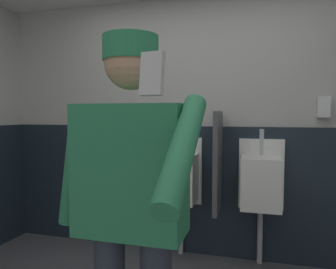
% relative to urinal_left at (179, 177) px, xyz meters
% --- Properties ---
extents(wall_back, '(4.75, 0.12, 2.51)m').
position_rel_urinal_left_xyz_m(wall_back, '(0.18, 0.22, 0.48)').
color(wall_back, '#B2B2AD').
rests_on(wall_back, ground_plane).
extents(wainscot_band_back, '(4.15, 0.03, 1.26)m').
position_rel_urinal_left_xyz_m(wainscot_band_back, '(0.18, 0.14, -0.15)').
color(wainscot_band_back, '#19232D').
rests_on(wainscot_band_back, ground_plane).
extents(urinal_left, '(0.40, 0.34, 1.24)m').
position_rel_urinal_left_xyz_m(urinal_left, '(0.00, 0.00, 0.00)').
color(urinal_left, white).
rests_on(urinal_left, ground_plane).
extents(urinal_middle, '(0.40, 0.34, 1.24)m').
position_rel_urinal_left_xyz_m(urinal_middle, '(0.75, 0.00, 0.00)').
color(urinal_middle, white).
rests_on(urinal_middle, ground_plane).
extents(privacy_divider_panel, '(0.04, 0.40, 0.90)m').
position_rel_urinal_left_xyz_m(privacy_divider_panel, '(0.38, -0.07, 0.17)').
color(privacy_divider_panel, '#4C4C51').
extents(person, '(0.69, 0.60, 1.70)m').
position_rel_urinal_left_xyz_m(person, '(0.19, -1.63, 0.24)').
color(person, '#2D3342').
rests_on(person, ground_plane).
extents(cell_phone, '(0.06, 0.04, 0.11)m').
position_rel_urinal_left_xyz_m(cell_phone, '(0.45, -2.13, 0.70)').
color(cell_phone, silver).
extents(soap_dispenser, '(0.10, 0.07, 0.18)m').
position_rel_urinal_left_xyz_m(soap_dispenser, '(1.26, 0.12, 0.66)').
color(soap_dispenser, silver).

